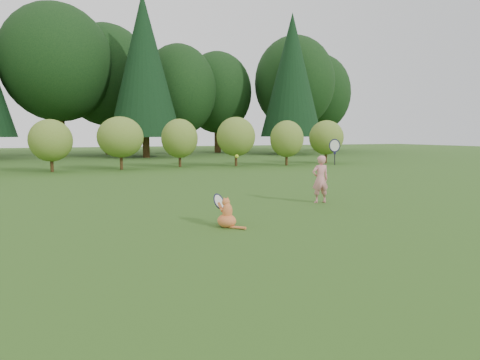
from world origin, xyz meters
name	(u,v)px	position (x,y,z in m)	size (l,w,h in m)	color
ground	(245,220)	(0.00, 0.00, 0.00)	(100.00, 100.00, 0.00)	#2B4914
shrub_row	(147,140)	(0.00, 13.00, 1.40)	(28.00, 3.00, 2.80)	olive
woodland_backdrop	(123,52)	(0.00, 23.00, 7.50)	(48.00, 10.00, 15.00)	black
child	(321,178)	(2.48, 1.18, 0.61)	(0.66, 0.39, 1.75)	pink
cat	(226,211)	(-0.55, -0.43, 0.28)	(0.49, 0.85, 0.73)	#D75429
tennis_ball	(237,156)	(0.03, 0.55, 1.23)	(0.08, 0.08, 0.08)	#97C817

